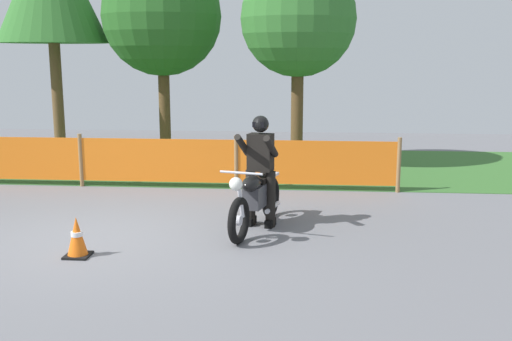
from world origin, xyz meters
The scene contains 8 objects.
ground centered at (0.00, 0.00, -0.01)m, with size 24.00×24.00×0.02m, color slate.
grass_verge centered at (0.00, 5.72, 0.01)m, with size 24.00×5.02×0.01m, color #386B2D.
barrier_fence centered at (0.00, 3.21, 0.54)m, with size 9.36×0.08×1.05m.
tree_near_left centered at (-0.66, 6.64, 3.49)m, with size 2.91×2.91×4.96m.
tree_near_right centered at (2.67, 5.78, 3.35)m, with size 2.62×2.62×4.68m.
motorcycle_lead centered at (2.16, 0.52, 0.48)m, with size 0.79×2.07×1.00m.
rider_lead centered at (2.21, 0.72, 0.92)m, with size 0.64×0.65×1.69m.
traffic_cone centered at (-0.04, -0.87, 0.26)m, with size 0.32×0.32×0.53m.
Camera 1 is at (2.89, -8.02, 2.58)m, focal length 41.78 mm.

